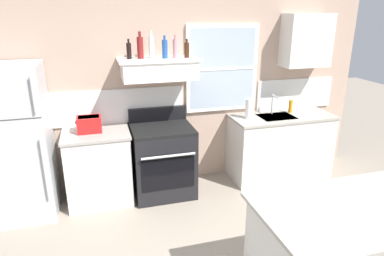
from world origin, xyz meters
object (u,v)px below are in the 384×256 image
at_px(bottle_blue_liqueur, 165,49).
at_px(paper_towel_roll, 249,109).
at_px(bottle_red_label_wine, 140,47).
at_px(stove_range, 163,160).
at_px(bottle_brown_stout, 187,50).
at_px(bottle_rose_pink, 176,48).
at_px(refrigerator, 17,143).
at_px(bottle_clear_tall, 151,47).
at_px(toaster, 89,124).
at_px(dish_soap_bottle, 291,106).
at_px(bottle_balsamic_dark, 129,51).

xyz_separation_m(bottle_blue_liqueur, paper_towel_roll, (1.12, -0.04, -0.81)).
bearing_deg(bottle_red_label_wine, paper_towel_roll, -3.89).
bearing_deg(stove_range, paper_towel_roll, 1.79).
distance_m(stove_range, bottle_brown_stout, 1.42).
bearing_deg(bottle_rose_pink, refrigerator, -176.38).
height_order(stove_range, bottle_red_label_wine, bottle_red_label_wine).
distance_m(stove_range, bottle_clear_tall, 1.42).
bearing_deg(bottle_brown_stout, stove_range, -169.45).
bearing_deg(bottle_blue_liqueur, paper_towel_roll, -1.88).
height_order(stove_range, bottle_brown_stout, bottle_brown_stout).
distance_m(stove_range, bottle_red_label_wine, 1.43).
bearing_deg(bottle_red_label_wine, toaster, -174.43).
height_order(bottle_clear_tall, dish_soap_bottle, bottle_clear_tall).
relative_size(refrigerator, bottle_blue_liqueur, 6.63).
xyz_separation_m(bottle_red_label_wine, bottle_rose_pink, (0.42, -0.04, -0.02)).
bearing_deg(bottle_red_label_wine, bottle_blue_liqueur, -11.76).
relative_size(toaster, bottle_clear_tall, 0.92).
relative_size(paper_towel_roll, dish_soap_bottle, 1.50).
bearing_deg(bottle_clear_tall, toaster, -175.57).
bearing_deg(bottle_rose_pink, bottle_brown_stout, -13.38).
distance_m(refrigerator, dish_soap_bottle, 3.54).
bearing_deg(bottle_balsamic_dark, bottle_red_label_wine, 2.55).
bearing_deg(toaster, bottle_blue_liqueur, 0.35).
relative_size(bottle_brown_stout, dish_soap_bottle, 1.24).
bearing_deg(refrigerator, bottle_brown_stout, 2.49).
height_order(bottle_blue_liqueur, paper_towel_roll, bottle_blue_liqueur).
xyz_separation_m(bottle_red_label_wine, bottle_clear_tall, (0.13, -0.00, 0.00)).
bearing_deg(bottle_brown_stout, dish_soap_bottle, 2.74).
bearing_deg(stove_range, bottle_blue_liqueur, 44.31).
relative_size(bottle_blue_liqueur, paper_towel_roll, 0.98).
height_order(paper_towel_roll, dish_soap_bottle, paper_towel_roll).
distance_m(bottle_blue_liqueur, bottle_rose_pink, 0.14).
relative_size(bottle_red_label_wine, bottle_rose_pink, 1.15).
bearing_deg(bottle_rose_pink, bottle_blue_liqueur, -171.42).
distance_m(bottle_clear_tall, bottle_brown_stout, 0.42).
bearing_deg(bottle_balsamic_dark, refrigerator, -173.49).
distance_m(bottle_rose_pink, bottle_brown_stout, 0.14).
height_order(toaster, bottle_red_label_wine, bottle_red_label_wine).
bearing_deg(bottle_balsamic_dark, bottle_rose_pink, -3.30).
relative_size(bottle_rose_pink, dish_soap_bottle, 1.51).
xyz_separation_m(refrigerator, bottle_blue_liqueur, (1.73, 0.10, 0.98)).
distance_m(bottle_clear_tall, paper_towel_roll, 1.52).
distance_m(toaster, bottle_brown_stout, 1.46).
bearing_deg(dish_soap_bottle, bottle_brown_stout, -177.26).
distance_m(bottle_clear_tall, dish_soap_bottle, 2.14).
bearing_deg(refrigerator, bottle_rose_pink, 3.62).
bearing_deg(bottle_brown_stout, bottle_red_label_wine, 172.85).
xyz_separation_m(stove_range, bottle_balsamic_dark, (-0.34, 0.13, 1.38)).
bearing_deg(paper_towel_roll, bottle_clear_tall, 175.85).
xyz_separation_m(bottle_balsamic_dark, dish_soap_bottle, (2.22, 0.01, -0.84)).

